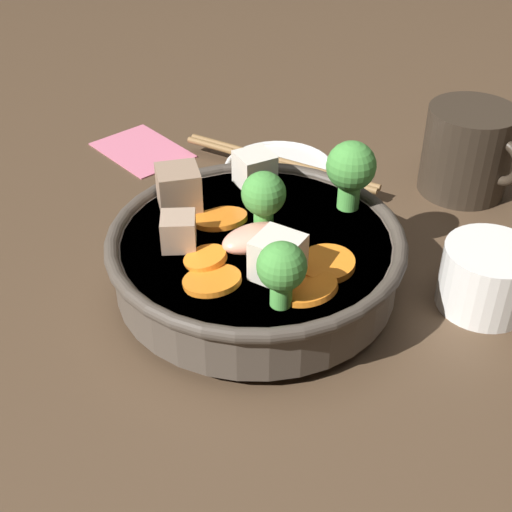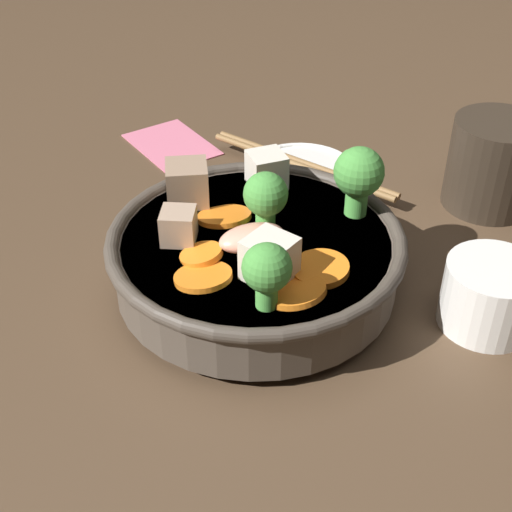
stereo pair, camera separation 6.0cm
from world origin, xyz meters
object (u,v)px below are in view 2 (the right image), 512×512
side_saucer (302,172)px  chopsticks_pair (302,164)px  tea_cup (490,295)px  stirfry_bowl (257,252)px  dark_mug (491,162)px

side_saucer → chopsticks_pair: 0.01m
side_saucer → tea_cup: 0.27m
stirfry_bowl → side_saucer: bearing=134.8°
dark_mug → chopsticks_pair: 0.19m
tea_cup → dark_mug: 0.19m
side_saucer → tea_cup: tea_cup is taller
side_saucer → stirfry_bowl: bearing=-45.2°
side_saucer → tea_cup: size_ratio=1.56×
side_saucer → dark_mug: (0.14, 0.13, 0.04)m
tea_cup → side_saucer: bearing=179.1°
stirfry_bowl → dark_mug: size_ratio=2.16×
chopsticks_pair → side_saucer: bearing=180.0°
tea_cup → chopsticks_pair: size_ratio=0.35×
stirfry_bowl → tea_cup: size_ratio=3.22×
chopsticks_pair → tea_cup: bearing=-0.9°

